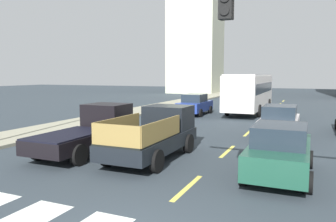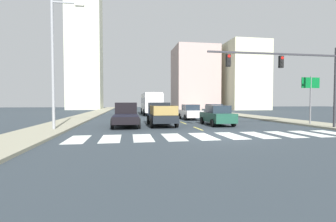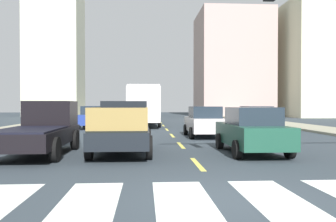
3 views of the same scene
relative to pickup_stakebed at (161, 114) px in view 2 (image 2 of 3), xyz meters
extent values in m
plane|color=#2E373E|center=(2.44, -6.97, -0.94)|extent=(160.00, 160.00, 0.00)
cube|color=gray|center=(13.35, 11.03, -0.86)|extent=(3.19, 110.00, 0.15)
cube|color=gray|center=(-8.46, 11.03, -0.86)|extent=(3.19, 110.00, 0.15)
cube|color=silver|center=(-5.49, -6.97, -0.93)|extent=(1.09, 3.04, 0.01)
cube|color=silver|center=(-3.73, -6.97, -0.93)|extent=(1.09, 3.04, 0.01)
cube|color=silver|center=(-1.96, -6.97, -0.93)|extent=(1.09, 3.04, 0.01)
cube|color=silver|center=(-0.20, -6.97, -0.93)|extent=(1.09, 3.04, 0.01)
cube|color=silver|center=(1.56, -6.97, -0.93)|extent=(1.09, 3.04, 0.01)
cube|color=silver|center=(3.33, -6.97, -0.93)|extent=(1.09, 3.04, 0.01)
cube|color=silver|center=(5.09, -6.97, -0.93)|extent=(1.09, 3.04, 0.01)
cube|color=silver|center=(6.85, -6.97, -0.93)|extent=(1.09, 3.04, 0.01)
cube|color=silver|center=(8.61, -6.97, -0.93)|extent=(1.09, 3.04, 0.01)
cube|color=silver|center=(10.38, -6.97, -0.93)|extent=(1.09, 3.04, 0.01)
cube|color=#DECE50|center=(2.44, -2.97, -0.93)|extent=(0.16, 2.40, 0.01)
cube|color=#DECE50|center=(2.44, 2.03, -0.93)|extent=(0.16, 2.40, 0.01)
cube|color=#DECE50|center=(2.44, 7.03, -0.93)|extent=(0.16, 2.40, 0.01)
cube|color=#DECE50|center=(2.44, 12.03, -0.93)|extent=(0.16, 2.40, 0.01)
cube|color=#DECE50|center=(2.44, 17.03, -0.93)|extent=(0.16, 2.40, 0.01)
cube|color=#DECE50|center=(2.44, 22.03, -0.93)|extent=(0.16, 2.40, 0.01)
cube|color=#DECE50|center=(2.44, 27.03, -0.93)|extent=(0.16, 2.40, 0.01)
cube|color=#DECE50|center=(2.44, 32.03, -0.93)|extent=(0.16, 2.40, 0.01)
cube|color=black|center=(0.00, -0.44, -0.26)|extent=(1.96, 5.20, 0.56)
cube|color=black|center=(0.00, 1.26, 0.52)|extent=(1.84, 1.60, 1.00)
cube|color=#19232D|center=(0.00, 1.70, 0.70)|extent=(1.72, 0.08, 0.56)
cube|color=black|center=(0.00, -1.39, 0.05)|extent=(1.84, 3.30, 0.06)
cylinder|color=black|center=(-0.98, 1.12, -0.54)|extent=(0.22, 0.80, 0.80)
cylinder|color=black|center=(0.98, 1.12, -0.54)|extent=(0.22, 0.80, 0.80)
cylinder|color=black|center=(-0.98, -2.00, -0.54)|extent=(0.22, 0.80, 0.80)
cylinder|color=black|center=(0.98, -2.00, -0.54)|extent=(0.22, 0.80, 0.80)
cube|color=olive|center=(-0.90, -1.39, 0.43)|extent=(0.06, 3.17, 0.70)
cube|color=olive|center=(0.90, -1.39, 0.43)|extent=(0.06, 3.17, 0.70)
cube|color=olive|center=(0.00, -2.97, 0.43)|extent=(1.80, 0.06, 0.70)
cube|color=black|center=(-2.95, -0.78, -0.26)|extent=(1.96, 5.20, 0.56)
cube|color=black|center=(-2.95, 0.92, 0.52)|extent=(1.84, 1.60, 1.00)
cube|color=#19232D|center=(-2.95, 1.36, 0.70)|extent=(1.72, 0.08, 0.56)
cube|color=black|center=(-2.95, -1.73, 0.05)|extent=(1.84, 3.30, 0.06)
cylinder|color=black|center=(-3.93, 0.78, -0.54)|extent=(0.22, 0.80, 0.80)
cylinder|color=black|center=(-1.97, 0.78, -0.54)|extent=(0.22, 0.80, 0.80)
cylinder|color=black|center=(-3.93, -2.34, -0.54)|extent=(0.22, 0.80, 0.80)
cylinder|color=black|center=(-1.97, -2.34, -0.54)|extent=(0.22, 0.80, 0.80)
cube|color=silver|center=(0.74, 17.32, 0.91)|extent=(2.50, 10.80, 2.70)
cube|color=#19232D|center=(0.74, 17.32, 1.26)|extent=(2.52, 9.94, 0.80)
cube|color=silver|center=(0.74, 17.32, 2.32)|extent=(2.40, 10.37, 0.12)
cylinder|color=black|center=(-0.51, 20.67, -0.44)|extent=(0.22, 1.00, 1.00)
cylinder|color=black|center=(1.99, 20.67, -0.44)|extent=(0.22, 1.00, 1.00)
cylinder|color=black|center=(-0.51, 14.35, -0.44)|extent=(0.22, 1.00, 1.00)
cylinder|color=black|center=(1.99, 14.35, -0.44)|extent=(0.22, 1.00, 1.00)
cube|color=silver|center=(4.21, 6.15, -0.24)|extent=(1.80, 4.40, 0.76)
cube|color=#1E2833|center=(4.21, 6.00, 0.46)|extent=(1.58, 2.11, 0.64)
cylinder|color=black|center=(3.31, 7.51, -0.62)|extent=(0.22, 0.64, 0.64)
cylinder|color=black|center=(5.11, 7.51, -0.62)|extent=(0.22, 0.64, 0.64)
cylinder|color=black|center=(3.31, 4.78, -0.62)|extent=(0.22, 0.64, 0.64)
cylinder|color=black|center=(5.11, 4.78, -0.62)|extent=(0.22, 0.64, 0.64)
cube|color=#1B4837|center=(4.80, -0.73, -0.24)|extent=(1.80, 4.40, 0.76)
cube|color=#1E2833|center=(4.80, -0.88, 0.46)|extent=(1.58, 2.11, 0.64)
cylinder|color=black|center=(3.90, 0.64, -0.62)|extent=(0.22, 0.64, 0.64)
cylinder|color=black|center=(5.70, 0.64, -0.62)|extent=(0.22, 0.64, 0.64)
cylinder|color=black|center=(3.90, -2.09, -0.62)|extent=(0.22, 0.64, 0.64)
cylinder|color=black|center=(5.70, -2.09, -0.62)|extent=(0.22, 0.64, 0.64)
cube|color=navy|center=(-3.13, 13.98, -0.24)|extent=(1.80, 4.40, 0.76)
cube|color=#1E2833|center=(-3.13, 13.83, 0.46)|extent=(1.58, 2.11, 0.64)
cylinder|color=black|center=(-4.03, 15.35, -0.62)|extent=(0.22, 0.64, 0.64)
cylinder|color=black|center=(-2.23, 15.35, -0.62)|extent=(0.22, 0.64, 0.64)
cylinder|color=black|center=(-4.03, 12.62, -0.62)|extent=(0.22, 0.64, 0.64)
cylinder|color=black|center=(-2.23, 12.62, -0.62)|extent=(0.22, 0.64, 0.64)
cube|color=#8B989D|center=(8.05, 8.97, -0.24)|extent=(1.80, 4.40, 0.76)
cube|color=#1E2833|center=(8.05, 8.82, 0.46)|extent=(1.58, 2.11, 0.64)
cylinder|color=black|center=(7.15, 10.33, -0.62)|extent=(0.22, 0.64, 0.64)
cylinder|color=black|center=(8.95, 10.33, -0.62)|extent=(0.22, 0.64, 0.64)
cylinder|color=black|center=(7.15, 7.60, -0.62)|extent=(0.22, 0.64, 0.64)
cylinder|color=black|center=(8.95, 7.60, -0.62)|extent=(0.22, 0.64, 0.64)
cylinder|color=#2D2D33|center=(12.36, -4.92, 2.06)|extent=(0.18, 0.18, 6.00)
cube|color=#2D2D33|center=(7.43, -4.92, 4.46)|extent=(9.86, 0.12, 0.12)
cube|color=black|center=(7.92, -4.92, 3.91)|extent=(0.28, 0.24, 0.84)
cylinder|color=red|center=(7.92, -5.05, 4.17)|extent=(0.20, 0.04, 0.20)
cylinder|color=black|center=(7.92, -5.05, 3.91)|extent=(0.20, 0.04, 0.20)
cylinder|color=black|center=(7.92, -5.05, 3.65)|extent=(0.20, 0.04, 0.20)
cube|color=black|center=(3.98, -4.92, 3.91)|extent=(0.28, 0.24, 0.84)
cylinder|color=red|center=(3.98, -5.05, 4.17)|extent=(0.20, 0.04, 0.20)
cylinder|color=black|center=(3.98, -5.05, 3.91)|extent=(0.20, 0.04, 0.20)
cylinder|color=black|center=(3.98, -5.05, 3.65)|extent=(0.20, 0.04, 0.20)
cylinder|color=slate|center=(12.63, -2.17, 1.16)|extent=(0.12, 0.12, 4.20)
cube|color=#065C23|center=(12.58, -2.19, 2.71)|extent=(1.70, 0.06, 0.90)
cylinder|color=gray|center=(-7.83, -2.90, 3.56)|extent=(0.20, 0.20, 9.00)
cube|color=gray|center=(-6.93, -2.90, 7.86)|extent=(1.80, 0.10, 0.10)
cube|color=silver|center=(-6.03, -2.90, 7.76)|extent=(0.60, 0.28, 0.16)
cube|color=beige|center=(-13.90, 45.52, 27.52)|extent=(8.45, 8.03, 56.91)
cube|color=#AD928C|center=(14.92, 42.88, 7.35)|extent=(10.96, 11.20, 16.58)
cube|color=beige|center=(26.68, 38.06, 7.62)|extent=(9.75, 11.06, 17.10)
camera|label=1|loc=(5.67, -11.78, 2.36)|focal=35.23mm
camera|label=2|loc=(-2.76, -20.52, 1.10)|focal=25.77mm
camera|label=3|loc=(0.85, -13.62, 0.87)|focal=37.74mm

